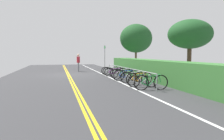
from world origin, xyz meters
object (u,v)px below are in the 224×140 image
Objects in this scene: bicycle_6 at (133,77)px; bicycle_7 at (139,79)px; bicycle_9 at (151,82)px; pedestrian at (78,61)px; bicycle_5 at (127,75)px; bicycle_4 at (123,74)px; bicycle_0 at (110,70)px; bicycle_3 at (121,73)px; tree_near_left at (136,38)px; bike_rack at (126,70)px; sign_post_near at (105,56)px; bicycle_1 at (113,71)px; bicycle_2 at (116,72)px; tree_mid at (190,34)px; bicycle_8 at (143,81)px.

bicycle_7 is at bearing 1.57° from bicycle_6.
bicycle_9 is 11.92m from pedestrian.
bicycle_4 is at bearing -179.93° from bicycle_5.
bicycle_6 is (5.38, 0.09, 0.00)m from bicycle_0.
tree_near_left is (-5.53, 3.32, 3.03)m from bicycle_3.
bicycle_5 reaches higher than bicycle_7.
pedestrian is (-7.54, -2.49, 0.38)m from bike_rack.
bicycle_9 is at bearing 11.81° from pedestrian.
bicycle_9 is 0.70× the size of sign_post_near.
bicycle_1 is 0.98× the size of bicycle_2.
tree_mid is at bearing 28.85° from sign_post_near.
bicycle_4 reaches higher than bicycle_5.
bicycle_1 is 1.00× the size of bicycle_3.
bicycle_1 is 0.36× the size of tree_near_left.
bicycle_2 is (1.76, -0.01, 0.00)m from bicycle_0.
bicycle_9 is at bearing -1.33° from bicycle_3.
bicycle_2 is 0.37× the size of tree_near_left.
bike_rack is 1.34m from bicycle_6.
bicycle_6 is (1.31, 0.02, -0.31)m from bike_rack.
tree_near_left is at bearing 142.91° from bicycle_2.
bicycle_2 is at bearing -178.08° from bike_rack.
bicycle_4 is at bearing 179.28° from bicycle_8.
tree_mid is at bearing 50.13° from bicycle_3.
bicycle_4 is 1.04× the size of bicycle_7.
pedestrian is 0.37× the size of tree_near_left.
bicycle_2 is 4.63m from bicycle_7.
pedestrian is (-9.85, -2.54, 0.67)m from bicycle_7.
tree_mid is at bearing 60.92° from bicycle_4.
bicycle_0 is 1.06× the size of bicycle_8.
tree_mid reaches higher than bicycle_9.
bicycle_4 is at bearing 0.21° from bicycle_2.
bicycle_7 is (3.69, -0.03, 0.03)m from bicycle_3.
bike_rack is 5.14× the size of bicycle_5.
bicycle_9 is at bearing -3.21° from bicycle_7.
bicycle_3 is 0.68× the size of sign_post_near.
bicycle_1 is at bearing 28.83° from pedestrian.
bicycle_9 reaches higher than bicycle_4.
bicycle_1 reaches higher than bicycle_3.
bicycle_6 reaches higher than bicycle_8.
tree_near_left is (-7.33, 3.46, 2.99)m from bicycle_5.
bike_rack is 3.15m from bicycle_1.
bicycle_4 is at bearing -177.51° from bicycle_7.
bicycle_5 is at bearing -9.18° from bike_rack.
sign_post_near is at bearing -178.46° from bicycle_5.
bicycle_5 is 1.12× the size of bicycle_8.
bicycle_4 is 1.07× the size of bicycle_6.
pedestrian is at bearing -155.23° from bicycle_2.
tree_mid is (8.59, 0.35, -0.35)m from tree_near_left.
bicycle_8 is at bearing -175.89° from bicycle_9.
bicycle_2 is at bearing -179.77° from bicycle_9.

